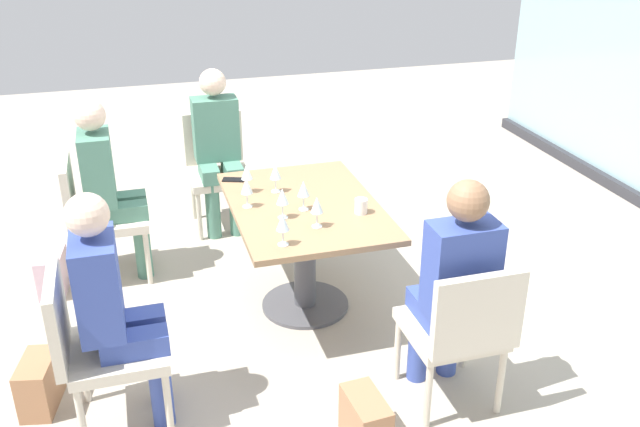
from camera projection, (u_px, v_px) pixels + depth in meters
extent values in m
plane|color=#A89E8E|center=(305.00, 306.00, 4.55)|extent=(12.00, 12.00, 0.00)
cube|color=#997551|center=(304.00, 206.00, 4.25)|extent=(1.27, 0.87, 0.04)
cylinder|color=#4C4C51|center=(305.00, 259.00, 4.41)|extent=(0.14, 0.14, 0.69)
cylinder|color=#4C4C51|center=(305.00, 304.00, 4.55)|extent=(0.56, 0.56, 0.02)
cube|color=beige|center=(112.00, 220.00, 4.76)|extent=(0.46, 0.46, 0.06)
cube|color=beige|center=(68.00, 191.00, 4.59)|extent=(0.46, 0.05, 0.42)
cylinder|color=beige|center=(148.00, 258.00, 4.73)|extent=(0.04, 0.04, 0.39)
cylinder|color=beige|center=(144.00, 233.00, 5.08)|extent=(0.04, 0.04, 0.39)
cylinder|color=beige|center=(86.00, 266.00, 4.63)|extent=(0.04, 0.04, 0.39)
cylinder|color=beige|center=(87.00, 240.00, 4.98)|extent=(0.04, 0.04, 0.39)
cube|color=beige|center=(451.00, 329.00, 3.58)|extent=(0.46, 0.46, 0.06)
cube|color=beige|center=(478.00, 315.00, 3.26)|extent=(0.05, 0.46, 0.42)
cylinder|color=beige|center=(464.00, 337.00, 3.90)|extent=(0.04, 0.04, 0.39)
cylinder|color=beige|center=(398.00, 349.00, 3.80)|extent=(0.04, 0.04, 0.39)
cylinder|color=beige|center=(500.00, 381.00, 3.55)|extent=(0.04, 0.04, 0.39)
cylinder|color=beige|center=(428.00, 396.00, 3.45)|extent=(0.04, 0.04, 0.39)
cube|color=beige|center=(119.00, 351.00, 3.41)|extent=(0.46, 0.46, 0.06)
cube|color=beige|center=(57.00, 317.00, 3.25)|extent=(0.46, 0.05, 0.42)
cylinder|color=beige|center=(168.00, 406.00, 3.38)|extent=(0.04, 0.04, 0.39)
cylinder|color=beige|center=(162.00, 357.00, 3.73)|extent=(0.04, 0.04, 0.39)
cylinder|color=beige|center=(82.00, 422.00, 3.28)|extent=(0.04, 0.04, 0.39)
cylinder|color=beige|center=(83.00, 371.00, 3.63)|extent=(0.04, 0.04, 0.39)
cube|color=beige|center=(220.00, 177.00, 5.45)|extent=(0.46, 0.46, 0.06)
cube|color=beige|center=(213.00, 138.00, 5.57)|extent=(0.05, 0.46, 0.42)
cylinder|color=beige|center=(199.00, 217.00, 5.32)|extent=(0.04, 0.04, 0.39)
cylinder|color=beige|center=(251.00, 211.00, 5.42)|extent=(0.04, 0.04, 0.39)
cylinder|color=beige|center=(193.00, 196.00, 5.67)|extent=(0.04, 0.04, 0.39)
cylinder|color=beige|center=(242.00, 191.00, 5.77)|extent=(0.04, 0.04, 0.39)
cylinder|color=#4C7F6B|center=(143.00, 247.00, 4.81)|extent=(0.11, 0.11, 0.45)
cube|color=#4C7F6B|center=(124.00, 212.00, 4.66)|extent=(0.13, 0.32, 0.11)
cylinder|color=#4C7F6B|center=(141.00, 236.00, 4.96)|extent=(0.11, 0.11, 0.45)
cube|color=#4C7F6B|center=(123.00, 202.00, 4.82)|extent=(0.13, 0.32, 0.11)
cube|color=#4C7F6B|center=(97.00, 168.00, 4.58)|extent=(0.34, 0.20, 0.48)
sphere|color=beige|center=(90.00, 115.00, 4.43)|extent=(0.20, 0.20, 0.20)
cylinder|color=#384C9E|center=(449.00, 338.00, 3.84)|extent=(0.11, 0.11, 0.45)
cube|color=#384C9E|center=(461.00, 304.00, 3.64)|extent=(0.32, 0.13, 0.11)
cylinder|color=#384C9E|center=(418.00, 344.00, 3.79)|extent=(0.11, 0.11, 0.45)
cube|color=#384C9E|center=(429.00, 309.00, 3.59)|extent=(0.32, 0.13, 0.11)
cube|color=#384C9E|center=(462.00, 269.00, 3.38)|extent=(0.20, 0.34, 0.48)
sphere|color=#936B4C|center=(468.00, 201.00, 3.22)|extent=(0.20, 0.20, 0.20)
cylinder|color=#384C9E|center=(161.00, 388.00, 3.46)|extent=(0.11, 0.11, 0.45)
cube|color=#384C9E|center=(135.00, 344.00, 3.32)|extent=(0.13, 0.32, 0.11)
cylinder|color=#384C9E|center=(158.00, 366.00, 3.62)|extent=(0.11, 0.11, 0.45)
cube|color=#384C9E|center=(133.00, 324.00, 3.47)|extent=(0.13, 0.32, 0.11)
cube|color=#384C9E|center=(98.00, 285.00, 3.24)|extent=(0.34, 0.20, 0.48)
sphere|color=beige|center=(87.00, 215.00, 3.09)|extent=(0.20, 0.20, 0.20)
cylinder|color=#4C7F6B|center=(213.00, 210.00, 5.36)|extent=(0.11, 0.11, 0.45)
cube|color=#4C7F6B|center=(209.00, 172.00, 5.32)|extent=(0.32, 0.13, 0.11)
cylinder|color=#4C7F6B|center=(236.00, 207.00, 5.41)|extent=(0.11, 0.11, 0.45)
cube|color=#4C7F6B|center=(232.00, 169.00, 5.37)|extent=(0.32, 0.13, 0.11)
cube|color=#4C7F6B|center=(216.00, 129.00, 5.34)|extent=(0.20, 0.34, 0.48)
sphere|color=beige|center=(213.00, 82.00, 5.18)|extent=(0.20, 0.20, 0.20)
cylinder|color=silver|center=(248.00, 192.00, 4.40)|extent=(0.06, 0.06, 0.00)
cylinder|color=silver|center=(247.00, 185.00, 4.38)|extent=(0.01, 0.01, 0.08)
cone|color=silver|center=(247.00, 172.00, 4.34)|extent=(0.07, 0.07, 0.09)
cylinder|color=silver|center=(276.00, 191.00, 4.41)|extent=(0.06, 0.06, 0.00)
cylinder|color=silver|center=(276.00, 185.00, 4.39)|extent=(0.01, 0.01, 0.08)
cone|color=silver|center=(275.00, 171.00, 4.35)|extent=(0.07, 0.07, 0.09)
cylinder|color=silver|center=(283.00, 217.00, 4.06)|extent=(0.06, 0.06, 0.00)
cylinder|color=silver|center=(283.00, 210.00, 4.04)|extent=(0.01, 0.01, 0.08)
cone|color=silver|center=(282.00, 196.00, 4.00)|extent=(0.07, 0.07, 0.09)
cylinder|color=silver|center=(317.00, 226.00, 3.95)|extent=(0.06, 0.06, 0.00)
cylinder|color=silver|center=(317.00, 219.00, 3.93)|extent=(0.01, 0.01, 0.08)
cone|color=silver|center=(317.00, 205.00, 3.89)|extent=(0.07, 0.07, 0.09)
cylinder|color=silver|center=(283.00, 244.00, 3.75)|extent=(0.06, 0.06, 0.00)
cylinder|color=silver|center=(283.00, 237.00, 3.73)|extent=(0.01, 0.01, 0.08)
cone|color=silver|center=(283.00, 222.00, 3.69)|extent=(0.07, 0.07, 0.09)
cylinder|color=silver|center=(304.00, 209.00, 4.16)|extent=(0.06, 0.06, 0.00)
cylinder|color=silver|center=(304.00, 202.00, 4.14)|extent=(0.01, 0.01, 0.08)
cone|color=silver|center=(303.00, 188.00, 4.10)|extent=(0.07, 0.07, 0.09)
cylinder|color=silver|center=(248.00, 206.00, 4.20)|extent=(0.06, 0.06, 0.00)
cylinder|color=silver|center=(247.00, 200.00, 4.18)|extent=(0.01, 0.01, 0.08)
cone|color=silver|center=(247.00, 186.00, 4.14)|extent=(0.07, 0.07, 0.09)
cylinder|color=white|center=(361.00, 206.00, 4.10)|extent=(0.08, 0.08, 0.09)
cube|color=black|center=(234.00, 180.00, 4.58)|extent=(0.12, 0.16, 0.01)
cube|color=beige|center=(53.00, 273.00, 4.66)|extent=(0.32, 0.20, 0.28)
cube|color=#A3704C|center=(365.00, 422.00, 3.36)|extent=(0.31, 0.18, 0.28)
cube|color=#A3704C|center=(39.00, 384.00, 3.62)|extent=(0.33, 0.22, 0.28)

